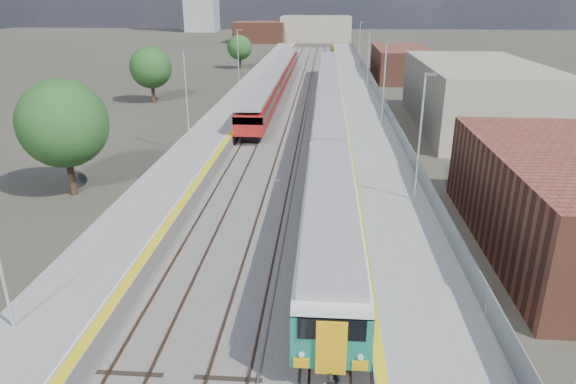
# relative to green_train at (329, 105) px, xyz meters

# --- Properties ---
(ground) EXTENTS (320.00, 320.00, 0.00)m
(ground) POSITION_rel_green_train_xyz_m (-1.50, 5.50, -2.12)
(ground) COLOR #47443A
(ground) RESTS_ON ground
(ballast_bed) EXTENTS (10.50, 155.00, 0.06)m
(ballast_bed) POSITION_rel_green_train_xyz_m (-3.75, 8.00, -2.09)
(ballast_bed) COLOR #565451
(ballast_bed) RESTS_ON ground
(tracks) EXTENTS (8.96, 160.00, 0.17)m
(tracks) POSITION_rel_green_train_xyz_m (-3.15, 9.68, -2.01)
(tracks) COLOR #4C3323
(tracks) RESTS_ON ground
(platform_right) EXTENTS (4.70, 155.00, 8.52)m
(platform_right) POSITION_rel_green_train_xyz_m (3.78, 7.99, -1.58)
(platform_right) COLOR slate
(platform_right) RESTS_ON ground
(platform_left) EXTENTS (4.30, 155.00, 8.52)m
(platform_left) POSITION_rel_green_train_xyz_m (-10.55, 7.99, -1.60)
(platform_left) COLOR slate
(platform_left) RESTS_ON ground
(buildings) EXTENTS (72.00, 185.50, 40.00)m
(buildings) POSITION_rel_green_train_xyz_m (-19.62, 94.10, 8.59)
(buildings) COLOR brown
(buildings) RESTS_ON ground
(green_train) EXTENTS (2.73, 76.10, 3.01)m
(green_train) POSITION_rel_green_train_xyz_m (0.00, 0.00, 0.00)
(green_train) COLOR black
(green_train) RESTS_ON ground
(red_train) EXTENTS (2.67, 54.30, 3.38)m
(red_train) POSITION_rel_green_train_xyz_m (-7.00, 18.46, -0.12)
(red_train) COLOR black
(red_train) RESTS_ON ground
(tree_a) EXTENTS (5.67, 5.67, 7.68)m
(tree_a) POSITION_rel_green_train_xyz_m (-17.04, -20.70, 2.72)
(tree_a) COLOR #382619
(tree_a) RESTS_ON ground
(tree_b) EXTENTS (5.05, 5.05, 6.85)m
(tree_b) POSITION_rel_green_train_xyz_m (-21.68, 10.68, 2.19)
(tree_b) COLOR #382619
(tree_b) RESTS_ON ground
(tree_c) EXTENTS (4.39, 4.39, 5.95)m
(tree_c) POSITION_rel_green_train_xyz_m (-16.00, 43.06, 1.63)
(tree_c) COLOR #382619
(tree_c) RESTS_ON ground
(tree_d) EXTENTS (3.91, 3.91, 5.30)m
(tree_d) POSITION_rel_green_train_xyz_m (20.30, 21.50, 1.21)
(tree_d) COLOR #382619
(tree_d) RESTS_ON ground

